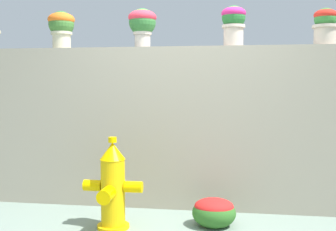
# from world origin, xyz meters

# --- Properties ---
(stone_wall) EXTENTS (5.32, 0.35, 1.75)m
(stone_wall) POSITION_xyz_m (0.00, 1.00, 0.87)
(stone_wall) COLOR gray
(stone_wall) RESTS_ON ground
(potted_plant_1) EXTENTS (0.30, 0.30, 0.43)m
(potted_plant_1) POSITION_xyz_m (-1.45, 1.02, 2.01)
(potted_plant_1) COLOR beige
(potted_plant_1) RESTS_ON stone_wall
(potted_plant_2) EXTENTS (0.31, 0.31, 0.43)m
(potted_plant_2) POSITION_xyz_m (-0.50, 0.99, 2.02)
(potted_plant_2) COLOR #BEB0A4
(potted_plant_2) RESTS_ON stone_wall
(potted_plant_3) EXTENTS (0.26, 0.26, 0.43)m
(potted_plant_3) POSITION_xyz_m (0.49, 0.96, 2.01)
(potted_plant_3) COLOR beige
(potted_plant_3) RESTS_ON stone_wall
(potted_plant_4) EXTENTS (0.26, 0.26, 0.38)m
(potted_plant_4) POSITION_xyz_m (1.42, 0.97, 1.96)
(potted_plant_4) COLOR beige
(potted_plant_4) RESTS_ON stone_wall
(fire_hydrant) EXTENTS (0.56, 0.45, 0.86)m
(fire_hydrant) POSITION_xyz_m (-0.61, 0.17, 0.39)
(fire_hydrant) COLOR #E8B70A
(fire_hydrant) RESTS_ON ground
(flower_bush_left) EXTENTS (0.42, 0.38, 0.28)m
(flower_bush_left) POSITION_xyz_m (0.33, 0.37, 0.15)
(flower_bush_left) COLOR #306724
(flower_bush_left) RESTS_ON ground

